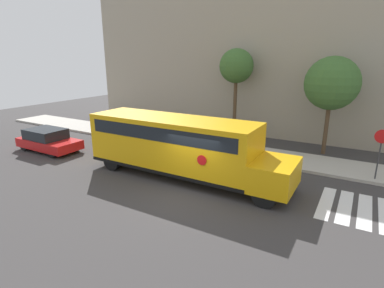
{
  "coord_description": "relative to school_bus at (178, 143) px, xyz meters",
  "views": [
    {
      "loc": [
        6.11,
        -10.43,
        5.73
      ],
      "look_at": [
        -1.07,
        1.88,
        1.61
      ],
      "focal_mm": 28.0,
      "sensor_mm": 36.0,
      "label": 1
    }
  ],
  "objects": [
    {
      "name": "ground_plane",
      "position": [
        1.56,
        -1.38,
        -1.69
      ],
      "size": [
        60.0,
        60.0,
        0.0
      ],
      "primitive_type": "plane",
      "color": "#3A3838"
    },
    {
      "name": "stop_sign",
      "position": [
        8.54,
        4.09,
        -0.01
      ],
      "size": [
        0.65,
        0.1,
        2.57
      ],
      "color": "#38383A",
      "rests_on": "ground"
    },
    {
      "name": "tree_near_sidewalk",
      "position": [
        -0.48,
        8.31,
        3.43
      ],
      "size": [
        2.37,
        2.37,
        6.37
      ],
      "color": "brown",
      "rests_on": "ground"
    },
    {
      "name": "building_backdrop",
      "position": [
        1.56,
        11.62,
        3.82
      ],
      "size": [
        32.0,
        4.0,
        11.02
      ],
      "color": "#9E937F",
      "rests_on": "ground"
    },
    {
      "name": "school_bus",
      "position": [
        0.0,
        0.0,
        0.0
      ],
      "size": [
        10.3,
        2.57,
        2.93
      ],
      "color": "#EAA80F",
      "rests_on": "ground"
    },
    {
      "name": "parked_car",
      "position": [
        -9.47,
        -0.58,
        -1.0
      ],
      "size": [
        4.23,
        1.89,
        1.39
      ],
      "color": "red",
      "rests_on": "ground"
    },
    {
      "name": "sidewalk_strip",
      "position": [
        1.56,
        5.12,
        -1.62
      ],
      "size": [
        44.0,
        3.0,
        0.15
      ],
      "color": "#B2ADA3",
      "rests_on": "ground"
    },
    {
      "name": "tree_far_sidewalk",
      "position": [
        5.8,
        7.58,
        2.59
      ],
      "size": [
        3.11,
        3.11,
        5.85
      ],
      "color": "brown",
      "rests_on": "ground"
    }
  ]
}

